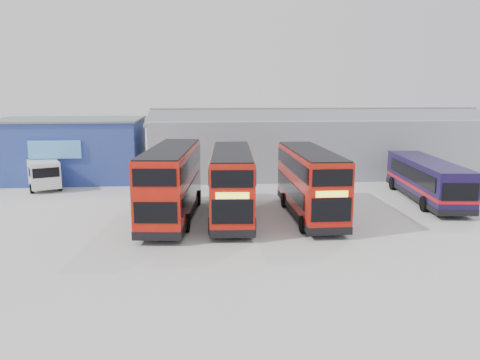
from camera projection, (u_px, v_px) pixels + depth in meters
ground_plane at (258, 238)px, 24.05m from camera, size 120.00×120.00×0.00m
office_block at (70, 149)px, 39.96m from camera, size 12.30×8.32×5.12m
maintenance_shed at (316, 143)px, 43.82m from camera, size 30.50×12.00×5.89m
double_decker_left at (172, 184)px, 27.18m from camera, size 3.42×10.22×4.25m
double_decker_centre at (232, 185)px, 27.42m from camera, size 2.94×9.72×4.06m
double_decker_right at (310, 184)px, 27.80m from camera, size 2.47×9.53×4.02m
single_decker_blue at (426, 181)px, 31.88m from camera, size 3.49×10.57×2.81m
panel_van at (43, 172)px, 36.19m from camera, size 3.90×5.50×2.25m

